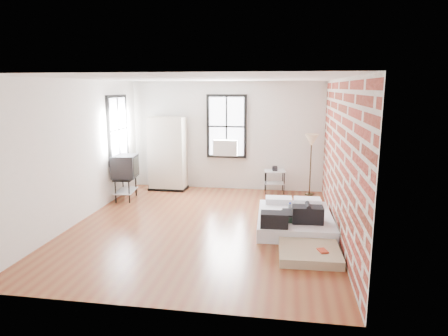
% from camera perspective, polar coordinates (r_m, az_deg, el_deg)
% --- Properties ---
extents(ground, '(6.00, 6.00, 0.00)m').
position_cam_1_polar(ground, '(7.85, -2.96, -8.22)').
color(ground, brown).
rests_on(ground, ground).
extents(room_shell, '(5.02, 6.02, 2.80)m').
position_cam_1_polar(room_shell, '(7.76, -0.86, 4.76)').
color(room_shell, silver).
rests_on(room_shell, ground).
extents(mattress_main, '(1.46, 1.94, 0.61)m').
position_cam_1_polar(mattress_main, '(7.83, 10.03, -7.15)').
color(mattress_main, white).
rests_on(mattress_main, ground).
extents(mattress_bare, '(1.02, 1.84, 0.39)m').
position_cam_1_polar(mattress_bare, '(7.12, 11.54, -9.56)').
color(mattress_bare, tan).
rests_on(mattress_bare, ground).
extents(wardrobe, '(0.96, 0.56, 1.90)m').
position_cam_1_polar(wardrobe, '(10.48, -8.06, 2.02)').
color(wardrobe, black).
rests_on(wardrobe, ground).
extents(side_table, '(0.56, 0.47, 0.68)m').
position_cam_1_polar(side_table, '(10.19, 7.24, -1.00)').
color(side_table, black).
rests_on(side_table, ground).
extents(floor_lamp, '(0.33, 0.33, 1.52)m').
position_cam_1_polar(floor_lamp, '(9.99, 12.39, 3.42)').
color(floor_lamp, '#2F230F').
rests_on(floor_lamp, ground).
extents(tv_stand, '(0.61, 0.81, 1.07)m').
position_cam_1_polar(tv_stand, '(9.73, -13.93, 0.03)').
color(tv_stand, black).
rests_on(tv_stand, ground).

